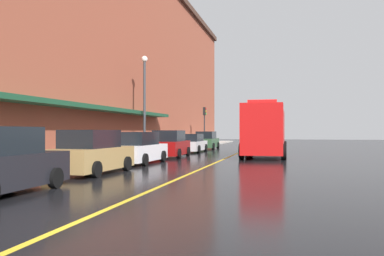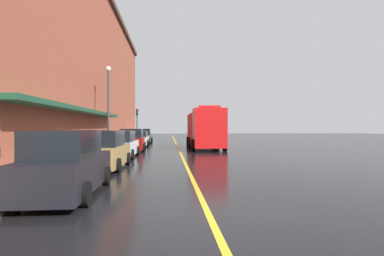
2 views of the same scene
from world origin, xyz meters
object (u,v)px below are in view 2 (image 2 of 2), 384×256
at_px(parked_car_5, 144,136).
at_px(street_lamp_left, 108,98).
at_px(parked_car_4, 139,139).
at_px(parked_car_1, 104,151).
at_px(parking_meter_0, 104,140).
at_px(parked_car_3, 132,140).
at_px(fire_truck, 205,129).
at_px(parked_car_2, 120,145).
at_px(parking_meter_2, 124,136).
at_px(traffic_light_near, 137,118).
at_px(parked_car_0, 66,165).

bearing_deg(parked_car_5, street_lamp_left, 169.97).
bearing_deg(parked_car_4, parked_car_1, 179.28).
height_order(parked_car_5, parking_meter_0, parked_car_5).
relative_size(parked_car_3, street_lamp_left, 0.67).
height_order(parked_car_3, parked_car_5, parked_car_3).
distance_m(parked_car_1, fire_truck, 14.70).
xyz_separation_m(parked_car_3, fire_truck, (6.29, 2.08, 0.92)).
bearing_deg(parked_car_2, fire_truck, -38.28).
relative_size(fire_truck, street_lamp_left, 1.29).
bearing_deg(parked_car_3, parking_meter_2, 12.44).
xyz_separation_m(parked_car_1, parked_car_5, (0.08, 23.81, -0.04)).
bearing_deg(fire_truck, parking_meter_2, -114.69).
relative_size(parking_meter_0, traffic_light_near, 0.31).
distance_m(parked_car_1, parked_car_5, 23.81).
bearing_deg(traffic_light_near, parking_meter_0, -90.16).
height_order(parking_meter_2, traffic_light_near, traffic_light_near).
bearing_deg(parking_meter_0, parked_car_0, -83.62).
height_order(parked_car_0, parking_meter_0, parked_car_0).
xyz_separation_m(parked_car_0, parking_meter_0, (-1.44, 12.87, 0.18)).
relative_size(parked_car_0, traffic_light_near, 1.13).
bearing_deg(traffic_light_near, parked_car_2, -87.01).
bearing_deg(parked_car_1, parking_meter_2, 6.17).
bearing_deg(traffic_light_near, fire_truck, -64.84).
bearing_deg(traffic_light_near, parked_car_5, -76.46).
bearing_deg(parked_car_5, traffic_light_near, 13.12).
distance_m(parked_car_0, parking_meter_0, 12.96).
distance_m(parked_car_0, fire_truck, 20.09).
bearing_deg(fire_truck, parking_meter_0, -51.54).
xyz_separation_m(parked_car_2, traffic_light_near, (-1.26, 24.15, 2.35)).
xyz_separation_m(fire_truck, traffic_light_near, (-7.67, 16.33, 1.39)).
relative_size(parked_car_4, traffic_light_near, 1.13).
height_order(parked_car_2, parking_meter_2, parked_car_2).
bearing_deg(parked_car_4, street_lamp_left, 160.51).
xyz_separation_m(parked_car_2, parked_car_5, (0.12, 18.41, 0.00)).
distance_m(parking_meter_0, traffic_light_near, 22.61).
xyz_separation_m(parked_car_0, parking_meter_2, (-1.44, 22.58, 0.18)).
height_order(street_lamp_left, traffic_light_near, street_lamp_left).
xyz_separation_m(parked_car_5, traffic_light_near, (-1.38, 5.74, 2.35)).
bearing_deg(parked_car_4, traffic_light_near, 5.59).
bearing_deg(parked_car_0, parked_car_5, -0.99).
bearing_deg(traffic_light_near, parked_car_3, -85.73).
xyz_separation_m(parked_car_3, parked_car_4, (-0.05, 6.39, -0.12)).
xyz_separation_m(parked_car_3, traffic_light_near, (-1.37, 18.40, 2.31)).
relative_size(parked_car_4, parked_car_5, 1.08).
xyz_separation_m(parked_car_3, parking_meter_2, (-1.44, 5.59, 0.21)).
xyz_separation_m(parked_car_1, parked_car_4, (0.01, 17.54, -0.12)).
xyz_separation_m(parked_car_0, traffic_light_near, (-1.38, 35.39, 2.27)).
height_order(parking_meter_0, traffic_light_near, traffic_light_near).
relative_size(parked_car_4, street_lamp_left, 0.70).
xyz_separation_m(parked_car_3, parking_meter_0, (-1.44, -4.11, 0.21)).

